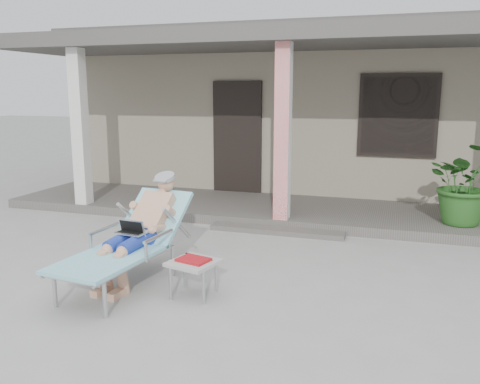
% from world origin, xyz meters
% --- Properties ---
extents(ground, '(60.00, 60.00, 0.00)m').
position_xyz_m(ground, '(0.00, 0.00, 0.00)').
color(ground, '#9E9E99').
rests_on(ground, ground).
extents(house, '(10.40, 5.40, 3.30)m').
position_xyz_m(house, '(0.00, 6.50, 1.67)').
color(house, gray).
rests_on(house, ground).
extents(porch_deck, '(10.00, 2.00, 0.15)m').
position_xyz_m(porch_deck, '(0.00, 3.00, 0.07)').
color(porch_deck, '#605B56').
rests_on(porch_deck, ground).
extents(porch_overhang, '(10.00, 2.30, 2.85)m').
position_xyz_m(porch_overhang, '(0.00, 2.95, 2.79)').
color(porch_overhang, silver).
rests_on(porch_overhang, porch_deck).
extents(porch_step, '(2.00, 0.30, 0.07)m').
position_xyz_m(porch_step, '(0.00, 1.85, 0.04)').
color(porch_step, '#605B56').
rests_on(porch_step, ground).
extents(lounger, '(0.89, 1.91, 1.21)m').
position_xyz_m(lounger, '(-1.04, -0.48, 0.75)').
color(lounger, '#B7B7BC').
rests_on(lounger, ground).
extents(side_table, '(0.54, 0.54, 0.40)m').
position_xyz_m(side_table, '(-0.26, -0.68, 0.34)').
color(side_table, '#AAA9A5').
rests_on(side_table, ground).
extents(potted_palm, '(1.19, 1.06, 1.21)m').
position_xyz_m(potted_palm, '(2.62, 2.66, 0.76)').
color(potted_palm, '#26591E').
rests_on(potted_palm, porch_deck).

